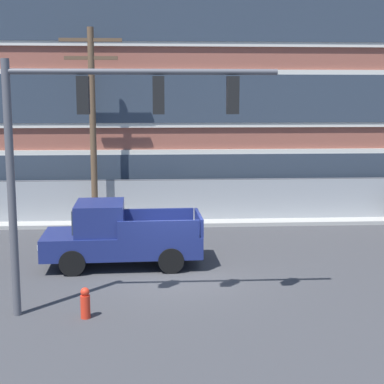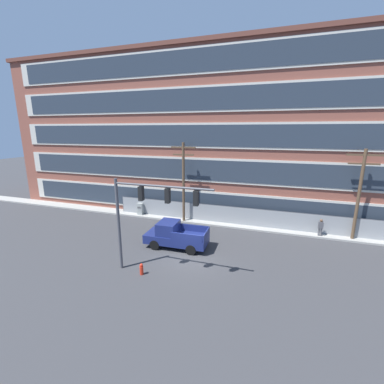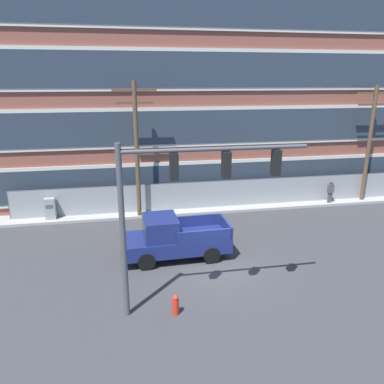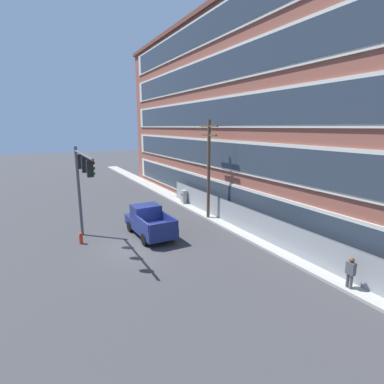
# 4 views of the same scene
# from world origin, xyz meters

# --- Properties ---
(ground_plane) EXTENTS (160.00, 160.00, 0.00)m
(ground_plane) POSITION_xyz_m (0.00, 0.00, 0.00)
(ground_plane) COLOR #38383A
(sidewalk_building_side) EXTENTS (80.00, 1.67, 0.16)m
(sidewalk_building_side) POSITION_xyz_m (0.00, 7.48, 0.08)
(sidewalk_building_side) COLOR #9E9B93
(sidewalk_building_side) RESTS_ON ground
(brick_mill_building) EXTENTS (45.94, 9.24, 17.50)m
(brick_mill_building) POSITION_xyz_m (-3.06, 12.64, 8.76)
(brick_mill_building) COLOR brown
(brick_mill_building) RESTS_ON ground
(chain_link_fence) EXTENTS (30.26, 0.06, 1.91)m
(chain_link_fence) POSITION_xyz_m (4.35, 7.56, 0.97)
(chain_link_fence) COLOR gray
(chain_link_fence) RESTS_ON ground
(traffic_signal_mast) EXTENTS (6.54, 0.43, 6.28)m
(traffic_signal_mast) POSITION_xyz_m (-2.01, -2.99, 4.63)
(traffic_signal_mast) COLOR #4C4C51
(traffic_signal_mast) RESTS_ON ground
(pickup_truck_navy) EXTENTS (5.12, 2.29, 2.08)m
(pickup_truck_navy) POSITION_xyz_m (-1.81, 1.23, 0.97)
(pickup_truck_navy) COLOR navy
(pickup_truck_navy) RESTS_ON ground
(utility_pole_near_corner) EXTENTS (2.49, 0.26, 8.11)m
(utility_pole_near_corner) POSITION_xyz_m (-3.14, 6.89, 4.51)
(utility_pole_near_corner) COLOR brown
(utility_pole_near_corner) RESTS_ON ground
(fire_hydrant) EXTENTS (0.24, 0.24, 0.78)m
(fire_hydrant) POSITION_xyz_m (-2.36, -3.31, 0.38)
(fire_hydrant) COLOR red
(fire_hydrant) RESTS_ON ground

